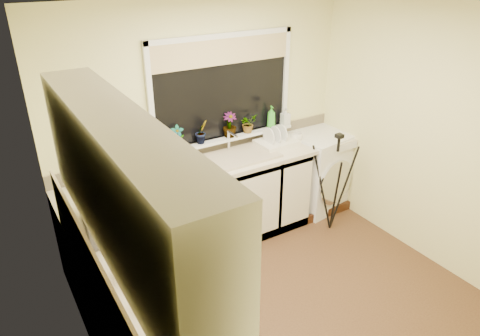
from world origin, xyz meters
name	(u,v)px	position (x,y,z in m)	size (l,w,h in m)	color
floor	(289,304)	(0.00, 0.00, 0.00)	(3.20, 3.20, 0.00)	brown
ceiling	(308,11)	(0.00, 0.00, 2.45)	(3.20, 3.20, 0.00)	white
wall_back	(206,123)	(0.00, 1.50, 1.23)	(3.20, 3.20, 0.00)	#EDE99E
wall_left	(82,247)	(-1.60, 0.00, 1.23)	(3.00, 3.00, 0.00)	#EDE99E
wall_right	(433,139)	(1.60, 0.00, 1.23)	(3.00, 3.00, 0.00)	#EDE99E
base_cabinet_back	(194,211)	(-0.33, 1.20, 0.43)	(2.55, 0.60, 0.86)	silver
worktop_back	(221,164)	(0.00, 1.20, 0.88)	(3.20, 0.60, 0.04)	beige
worktop_left	(155,304)	(-1.30, -0.30, 0.88)	(0.60, 2.40, 0.04)	beige
upper_cabinet	(122,185)	(-1.44, -0.45, 1.80)	(0.28, 1.90, 0.70)	silver
splashback_left	(101,290)	(-1.59, -0.30, 1.12)	(0.02, 2.40, 0.45)	beige
splashback_back	(207,146)	(0.00, 1.49, 0.97)	(3.20, 0.02, 0.14)	beige
window_glass	(223,89)	(0.20, 1.49, 1.55)	(1.50, 0.02, 1.00)	black
window_blind	(223,52)	(0.20, 1.46, 1.92)	(1.50, 0.02, 0.25)	tan
windowsill	(226,138)	(0.20, 1.43, 1.04)	(1.60, 0.14, 0.03)	white
sink	(238,157)	(0.20, 1.20, 0.91)	(0.82, 0.46, 0.03)	tan
faucet	(229,141)	(0.20, 1.38, 1.02)	(0.03, 0.03, 0.24)	silver
washing_machine	(317,170)	(1.32, 1.23, 0.46)	(0.65, 0.63, 0.92)	white
laptop	(151,174)	(-0.73, 1.21, 0.96)	(0.37, 0.33, 0.23)	#A2A3AA
kettle	(140,257)	(-1.26, 0.02, 1.00)	(0.16, 0.16, 0.21)	white
dish_rack	(277,143)	(0.72, 1.24, 0.93)	(0.43, 0.32, 0.06)	white
tripod	(334,183)	(1.12, 0.72, 0.57)	(0.55, 0.55, 1.13)	black
steel_jar	(148,297)	(-1.34, -0.29, 0.95)	(0.07, 0.07, 0.10)	white
microwave	(109,209)	(-1.28, 0.63, 1.06)	(0.56, 0.38, 0.31)	white
plant_a	(178,138)	(-0.36, 1.40, 1.17)	(0.13, 0.09, 0.24)	#999999
plant_b	(201,132)	(-0.09, 1.42, 1.17)	(0.13, 0.11, 0.24)	#999999
plant_c	(230,125)	(0.24, 1.42, 1.18)	(0.14, 0.14, 0.26)	#999999
plant_d	(248,123)	(0.47, 1.43, 1.15)	(0.18, 0.16, 0.20)	#999999
soap_bottle_green	(271,117)	(0.76, 1.42, 1.17)	(0.09, 0.09, 0.24)	green
soap_bottle_clear	(285,116)	(0.95, 1.41, 1.15)	(0.09, 0.09, 0.19)	#999999
cup_back	(297,137)	(0.98, 1.23, 0.95)	(0.13, 0.13, 0.10)	white
cup_left	(173,325)	(-1.29, -0.58, 0.95)	(0.11, 0.11, 0.10)	beige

